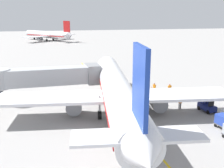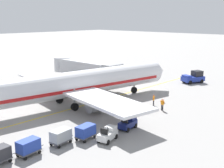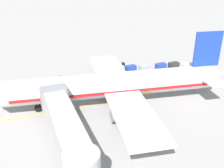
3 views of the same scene
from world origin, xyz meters
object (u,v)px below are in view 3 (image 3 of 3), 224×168
at_px(parked_airliner, 115,85).
at_px(baggage_cart_third_in_train, 161,66).
at_px(jet_bridge, 66,126).
at_px(baggage_cart_front, 131,69).
at_px(ground_crew_wing_walker, 56,84).
at_px(baggage_tug_trailing, 120,67).
at_px(ground_crew_loader, 59,78).
at_px(baggage_cart_tail_end, 174,65).
at_px(baggage_tug_lead, 103,71).
at_px(baggage_cart_second_in_train, 144,68).
at_px(safety_cone_nose_left, 44,88).
at_px(ground_crew_marshaller, 99,77).

bearing_deg(parked_airliner, baggage_cart_third_in_train, -55.78).
height_order(jet_bridge, baggage_cart_front, jet_bridge).
height_order(parked_airliner, ground_crew_wing_walker, parked_airliner).
relative_size(parked_airliner, baggage_tug_trailing, 13.74).
height_order(parked_airliner, ground_crew_loader, parked_airliner).
bearing_deg(baggage_cart_tail_end, ground_crew_loader, 85.55).
bearing_deg(ground_crew_wing_walker, parked_airliner, -138.88).
height_order(baggage_tug_lead, baggage_cart_tail_end, baggage_tug_lead).
relative_size(jet_bridge, ground_crew_loader, 9.95).
height_order(baggage_cart_second_in_train, baggage_cart_tail_end, same).
bearing_deg(ground_crew_wing_walker, baggage_cart_front, -82.57).
bearing_deg(baggage_cart_second_in_train, safety_cone_nose_left, 91.97).
distance_m(parked_airliner, baggage_cart_tail_end, 19.24).
height_order(baggage_cart_third_in_train, safety_cone_nose_left, baggage_cart_third_in_train).
relative_size(baggage_cart_tail_end, safety_cone_nose_left, 5.02).
xyz_separation_m(baggage_cart_tail_end, ground_crew_wing_walker, (-0.44, 24.37, 0.00)).
distance_m(parked_airliner, jet_bridge, 12.74).
xyz_separation_m(baggage_tug_lead, baggage_tug_trailing, (0.62, -4.08, 0.00)).
height_order(baggage_cart_front, baggage_cart_tail_end, same).
distance_m(baggage_cart_tail_end, ground_crew_wing_walker, 24.37).
xyz_separation_m(baggage_tug_lead, baggage_cart_third_in_train, (-2.47, -11.75, 0.24)).
bearing_deg(ground_crew_wing_walker, baggage_cart_second_in_train, -86.50).
height_order(baggage_tug_trailing, baggage_cart_tail_end, baggage_tug_trailing).
bearing_deg(ground_crew_marshaller, ground_crew_wing_walker, 92.64).
relative_size(parked_airliner, jet_bridge, 2.22).
xyz_separation_m(baggage_cart_front, ground_crew_marshaller, (-1.63, 7.32, 0.00)).
bearing_deg(ground_crew_wing_walker, baggage_cart_tail_end, -88.97).
relative_size(baggage_tug_lead, baggage_tug_trailing, 0.98).
bearing_deg(baggage_cart_front, ground_crew_marshaller, 102.54).
bearing_deg(baggage_tug_trailing, baggage_cart_second_in_train, -125.15).
bearing_deg(baggage_tug_lead, parked_airliner, 169.39).
bearing_deg(safety_cone_nose_left, baggage_cart_front, -84.79).
bearing_deg(ground_crew_marshaller, baggage_tug_trailing, -58.75).
distance_m(baggage_cart_front, ground_crew_marshaller, 7.50).
xyz_separation_m(baggage_tug_trailing, safety_cone_nose_left, (-3.54, 15.96, -0.42)).
bearing_deg(baggage_cart_third_in_train, parked_airliner, 124.22).
relative_size(baggage_tug_trailing, ground_crew_marshaller, 1.60).
height_order(baggage_tug_lead, ground_crew_marshaller, ground_crew_marshaller).
relative_size(parked_airliner, baggage_tug_lead, 14.09).
height_order(jet_bridge, baggage_tug_trailing, jet_bridge).
distance_m(baggage_cart_front, ground_crew_wing_walker, 15.43).
bearing_deg(jet_bridge, baggage_cart_third_in_train, -51.92).
height_order(baggage_tug_lead, baggage_tug_trailing, same).
xyz_separation_m(baggage_cart_front, baggage_cart_third_in_train, (-1.13, -6.24, 0.00)).
bearing_deg(ground_crew_wing_walker, baggage_tug_trailing, -74.13).
xyz_separation_m(baggage_cart_third_in_train, ground_crew_marshaller, (-0.49, 13.56, 0.00)).
bearing_deg(safety_cone_nose_left, jet_bridge, -178.87).
bearing_deg(baggage_cart_second_in_train, baggage_tug_lead, 74.66).
height_order(baggage_cart_third_in_train, ground_crew_loader, ground_crew_loader).
bearing_deg(jet_bridge, baggage_tug_trailing, -36.21).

